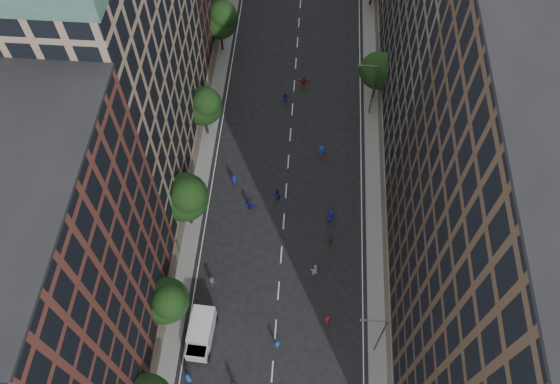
{
  "coord_description": "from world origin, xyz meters",
  "views": [
    {
      "loc": [
        1.83,
        -5.63,
        58.01
      ],
      "look_at": [
        -0.67,
        29.95,
        2.0
      ],
      "focal_mm": 35.0,
      "sensor_mm": 36.0,
      "label": 1
    }
  ],
  "objects_px": {
    "streetlamp_near": "(379,334)",
    "streetlamp_far": "(372,87)",
    "cargo_van": "(201,333)",
    "skater_0": "(188,378)"
  },
  "relations": [
    {
      "from": "streetlamp_near",
      "to": "streetlamp_far",
      "type": "height_order",
      "value": "same"
    },
    {
      "from": "cargo_van",
      "to": "skater_0",
      "type": "xyz_separation_m",
      "value": [
        -0.71,
        -4.56,
        -0.64
      ]
    },
    {
      "from": "skater_0",
      "to": "streetlamp_far",
      "type": "bearing_deg",
      "value": -102.62
    },
    {
      "from": "streetlamp_far",
      "to": "skater_0",
      "type": "relative_size",
      "value": 5.32
    },
    {
      "from": "streetlamp_near",
      "to": "streetlamp_far",
      "type": "distance_m",
      "value": 33.0
    },
    {
      "from": "cargo_van",
      "to": "skater_0",
      "type": "bearing_deg",
      "value": -95.43
    },
    {
      "from": "skater_0",
      "to": "cargo_van",
      "type": "bearing_deg",
      "value": -84.71
    },
    {
      "from": "streetlamp_far",
      "to": "skater_0",
      "type": "bearing_deg",
      "value": -116.73
    },
    {
      "from": "cargo_van",
      "to": "skater_0",
      "type": "distance_m",
      "value": 4.66
    },
    {
      "from": "streetlamp_far",
      "to": "skater_0",
      "type": "height_order",
      "value": "streetlamp_far"
    }
  ]
}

